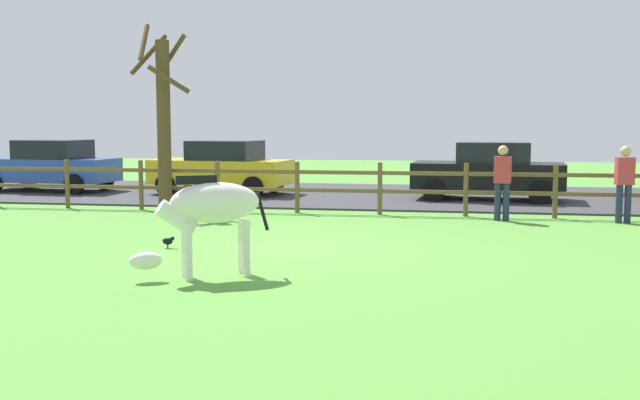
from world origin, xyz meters
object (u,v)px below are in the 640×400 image
(bare_tree, at_px, (163,118))
(parked_car_yellow, at_px, (222,167))
(zebra, at_px, (209,211))
(visitor_left_of_tree, at_px, (624,181))
(crow_on_grass, at_px, (168,241))
(parked_car_black, at_px, (489,170))
(visitor_right_of_tree, at_px, (502,179))
(parked_car_blue, at_px, (51,165))

(bare_tree, bearing_deg, parked_car_yellow, 87.30)
(zebra, relative_size, visitor_left_of_tree, 1.07)
(crow_on_grass, height_order, parked_car_black, parked_car_black)
(parked_car_black, bearing_deg, visitor_right_of_tree, -88.98)
(crow_on_grass, relative_size, visitor_right_of_tree, 0.13)
(parked_car_yellow, distance_m, visitor_right_of_tree, 8.86)
(visitor_right_of_tree, bearing_deg, parked_car_blue, 161.65)
(parked_car_yellow, bearing_deg, crow_on_grass, -78.28)
(parked_car_yellow, distance_m, visitor_left_of_tree, 11.10)
(parked_car_blue, bearing_deg, parked_car_yellow, 0.24)
(parked_car_blue, bearing_deg, crow_on_grass, -50.95)
(parked_car_yellow, relative_size, visitor_right_of_tree, 2.54)
(visitor_left_of_tree, bearing_deg, parked_car_blue, 164.54)
(parked_car_black, height_order, visitor_right_of_tree, visitor_right_of_tree)
(bare_tree, distance_m, crow_on_grass, 5.83)
(zebra, height_order, parked_car_black, parked_car_black)
(zebra, bearing_deg, crow_on_grass, 124.01)
(parked_car_black, xyz_separation_m, parked_car_yellow, (-7.63, 0.31, 0.00))
(parked_car_yellow, bearing_deg, parked_car_black, -2.36)
(zebra, relative_size, parked_car_blue, 0.43)
(crow_on_grass, bearing_deg, visitor_right_of_tree, 38.58)
(parked_car_black, distance_m, visitor_left_of_tree, 4.79)
(bare_tree, bearing_deg, visitor_right_of_tree, -2.80)
(parked_car_blue, distance_m, visitor_left_of_tree, 16.23)
(parked_car_yellow, bearing_deg, parked_car_blue, -179.76)
(zebra, xyz_separation_m, crow_on_grass, (-1.45, 2.15, -0.80))
(parked_car_blue, xyz_separation_m, visitor_left_of_tree, (15.64, -4.33, 0.06))
(parked_car_yellow, relative_size, visitor_left_of_tree, 2.54)
(zebra, xyz_separation_m, parked_car_blue, (-8.75, 11.15, -0.08))
(zebra, height_order, crow_on_grass, zebra)
(parked_car_black, bearing_deg, bare_tree, -154.80)
(zebra, height_order, visitor_left_of_tree, visitor_left_of_tree)
(zebra, height_order, visitor_right_of_tree, visitor_right_of_tree)
(zebra, distance_m, parked_car_black, 11.68)
(zebra, bearing_deg, visitor_right_of_tree, 57.23)
(bare_tree, xyz_separation_m, parked_car_yellow, (0.19, 3.99, -1.40))
(parked_car_blue, relative_size, visitor_left_of_tree, 2.50)
(bare_tree, distance_m, parked_car_blue, 6.72)
(crow_on_grass, xyz_separation_m, parked_car_blue, (-7.30, 9.00, 0.72))
(visitor_left_of_tree, xyz_separation_m, visitor_right_of_tree, (-2.51, -0.03, 0.00))
(zebra, relative_size, visitor_right_of_tree, 1.07)
(bare_tree, distance_m, visitor_left_of_tree, 10.49)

